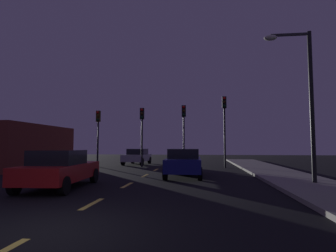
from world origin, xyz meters
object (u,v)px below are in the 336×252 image
(traffic_signal_center_right, at_px, (184,124))
(traffic_signal_far_left, at_px, (98,127))
(traffic_signal_center_left, at_px, (142,125))
(car_stopped_ahead, at_px, (184,162))
(car_adjacent_lane, at_px, (60,169))
(street_lamp_right, at_px, (303,91))
(traffic_signal_far_right, at_px, (224,118))
(car_oncoming_far, at_px, (137,156))

(traffic_signal_center_right, bearing_deg, traffic_signal_far_left, -179.99)
(traffic_signal_far_left, relative_size, traffic_signal_center_left, 0.97)
(car_stopped_ahead, distance_m, car_adjacent_lane, 6.59)
(traffic_signal_center_left, xyz_separation_m, street_lamp_right, (8.97, -9.17, 0.73))
(traffic_signal_far_right, height_order, car_stopped_ahead, traffic_signal_far_right)
(traffic_signal_center_right, height_order, car_adjacent_lane, traffic_signal_center_right)
(traffic_signal_center_left, bearing_deg, traffic_signal_far_left, -179.99)
(traffic_signal_center_left, height_order, car_oncoming_far, traffic_signal_center_left)
(traffic_signal_far_right, xyz_separation_m, street_lamp_right, (2.53, -9.17, 0.23))
(traffic_signal_far_left, xyz_separation_m, car_oncoming_far, (2.55, 2.99, -2.46))
(traffic_signal_far_left, distance_m, traffic_signal_center_right, 6.94)
(traffic_signal_center_right, xyz_separation_m, car_stopped_ahead, (0.37, -6.26, -2.62))
(car_adjacent_lane, relative_size, car_oncoming_far, 1.14)
(traffic_signal_center_right, height_order, traffic_signal_far_right, traffic_signal_far_right)
(traffic_signal_center_left, bearing_deg, traffic_signal_center_right, 0.01)
(traffic_signal_far_right, relative_size, car_stopped_ahead, 1.21)
(traffic_signal_center_right, bearing_deg, car_oncoming_far, 145.76)
(car_oncoming_far, height_order, street_lamp_right, street_lamp_right)
(car_oncoming_far, bearing_deg, car_stopped_ahead, -62.75)
(traffic_signal_center_left, height_order, car_stopped_ahead, traffic_signal_center_left)
(traffic_signal_far_left, xyz_separation_m, traffic_signal_far_right, (10.06, 0.00, 0.61))
(traffic_signal_far_left, distance_m, street_lamp_right, 15.60)
(traffic_signal_far_left, xyz_separation_m, car_stopped_ahead, (7.31, -6.25, -2.41))
(traffic_signal_far_right, xyz_separation_m, car_oncoming_far, (-7.51, 2.99, -3.07))
(traffic_signal_center_right, distance_m, traffic_signal_far_right, 3.15)
(traffic_signal_far_left, distance_m, car_oncoming_far, 4.64)
(car_adjacent_lane, xyz_separation_m, street_lamp_right, (9.93, 1.75, 3.26))
(traffic_signal_far_right, relative_size, car_adjacent_lane, 1.21)
(traffic_signal_far_right, bearing_deg, traffic_signal_far_left, -179.99)
(car_stopped_ahead, bearing_deg, traffic_signal_far_right, 66.26)
(traffic_signal_far_right, bearing_deg, street_lamp_right, -74.60)
(car_stopped_ahead, bearing_deg, traffic_signal_center_right, 93.38)
(traffic_signal_far_right, bearing_deg, car_stopped_ahead, -113.74)
(traffic_signal_center_left, height_order, traffic_signal_center_right, traffic_signal_center_right)
(traffic_signal_center_right, distance_m, car_adjacent_lane, 12.02)
(car_adjacent_lane, bearing_deg, car_oncoming_far, 90.46)
(traffic_signal_center_right, xyz_separation_m, street_lamp_right, (5.65, -9.17, 0.63))
(traffic_signal_far_left, bearing_deg, street_lamp_right, -36.08)
(traffic_signal_center_left, relative_size, traffic_signal_center_right, 0.97)
(traffic_signal_center_right, bearing_deg, street_lamp_right, -58.38)
(traffic_signal_center_right, xyz_separation_m, car_oncoming_far, (-4.39, 2.99, -2.67))
(car_oncoming_far, distance_m, street_lamp_right, 16.11)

